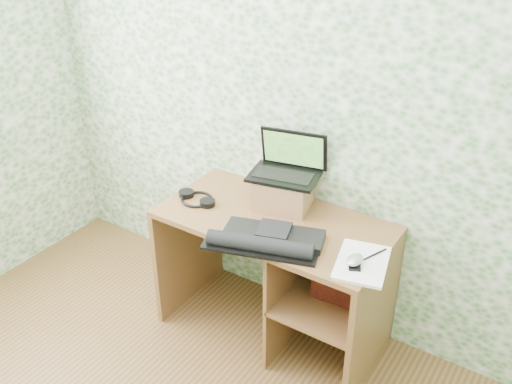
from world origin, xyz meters
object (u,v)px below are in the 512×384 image
Objects in this scene: desk at (289,264)px; notepad at (362,263)px; laptop at (288,165)px; keyboard at (268,240)px; riser at (284,192)px.

notepad reaches higher than desk.
keyboard is at bearing -84.75° from laptop.
keyboard is (0.12, -0.35, -0.06)m from riser.
riser is (-0.11, 0.12, 0.35)m from desk.
keyboard is at bearing 178.81° from notepad.
notepad is at bearing -24.33° from riser.
notepad is (0.44, 0.10, -0.02)m from keyboard.
riser is 0.88× the size of notepad.
keyboard is (0.12, -0.39, -0.20)m from laptop.
notepad is (0.57, -0.29, -0.22)m from laptop.
riser is 0.38m from keyboard.
riser is at bearing 133.83° from desk.
desk is 0.38m from keyboard.
laptop reaches higher than keyboard.
riser reaches higher than desk.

